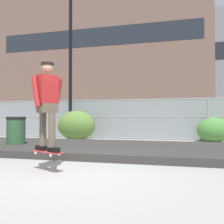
{
  "coord_description": "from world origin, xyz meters",
  "views": [
    {
      "loc": [
        2.0,
        -4.36,
        1.02
      ],
      "look_at": [
        -0.6,
        4.94,
        1.2
      ],
      "focal_mm": 43.79,
      "sensor_mm": 36.0,
      "label": 1
    }
  ],
  "objects_px": {
    "skateboard": "(47,152)",
    "trash_bin": "(16,133)",
    "parked_car_near": "(118,120)",
    "skater": "(47,100)",
    "shrub_left": "(77,125)",
    "parked_car_mid": "(209,120)",
    "street_lamp": "(70,47)",
    "shrub_center": "(214,130)"
  },
  "relations": [
    {
      "from": "shrub_center",
      "to": "trash_bin",
      "type": "xyz_separation_m",
      "value": [
        -6.09,
        -4.35,
        0.01
      ]
    },
    {
      "from": "street_lamp",
      "to": "shrub_left",
      "type": "distance_m",
      "value": 3.88
    },
    {
      "from": "skateboard",
      "to": "skater",
      "type": "xyz_separation_m",
      "value": [
        -0.0,
        0.0,
        0.98
      ]
    },
    {
      "from": "skater",
      "to": "shrub_left",
      "type": "relative_size",
      "value": 1.01
    },
    {
      "from": "skater",
      "to": "shrub_left",
      "type": "height_order",
      "value": "skater"
    },
    {
      "from": "skateboard",
      "to": "shrub_left",
      "type": "height_order",
      "value": "shrub_left"
    },
    {
      "from": "parked_car_near",
      "to": "trash_bin",
      "type": "xyz_separation_m",
      "value": [
        -0.94,
        -9.01,
        -0.32
      ]
    },
    {
      "from": "shrub_left",
      "to": "trash_bin",
      "type": "relative_size",
      "value": 1.64
    },
    {
      "from": "trash_bin",
      "to": "shrub_center",
      "type": "bearing_deg",
      "value": 35.52
    },
    {
      "from": "skateboard",
      "to": "parked_car_mid",
      "type": "height_order",
      "value": "parked_car_mid"
    },
    {
      "from": "parked_car_near",
      "to": "shrub_left",
      "type": "relative_size",
      "value": 2.7
    },
    {
      "from": "parked_car_near",
      "to": "street_lamp",
      "type": "bearing_deg",
      "value": -106.41
    },
    {
      "from": "shrub_left",
      "to": "trash_bin",
      "type": "height_order",
      "value": "shrub_left"
    },
    {
      "from": "shrub_left",
      "to": "shrub_center",
      "type": "distance_m",
      "value": 5.76
    },
    {
      "from": "parked_car_mid",
      "to": "shrub_left",
      "type": "bearing_deg",
      "value": -139.82
    },
    {
      "from": "street_lamp",
      "to": "parked_car_near",
      "type": "relative_size",
      "value": 1.56
    },
    {
      "from": "skater",
      "to": "parked_car_near",
      "type": "height_order",
      "value": "skater"
    },
    {
      "from": "street_lamp",
      "to": "parked_car_near",
      "type": "xyz_separation_m",
      "value": [
        1.26,
        4.28,
        -3.54
      ]
    },
    {
      "from": "trash_bin",
      "to": "parked_car_near",
      "type": "bearing_deg",
      "value": 84.06
    },
    {
      "from": "skateboard",
      "to": "trash_bin",
      "type": "xyz_separation_m",
      "value": [
        -2.53,
        2.64,
        0.16
      ]
    },
    {
      "from": "skateboard",
      "to": "trash_bin",
      "type": "relative_size",
      "value": 0.78
    },
    {
      "from": "skateboard",
      "to": "parked_car_near",
      "type": "bearing_deg",
      "value": 97.78
    },
    {
      "from": "skateboard",
      "to": "parked_car_near",
      "type": "distance_m",
      "value": 11.77
    },
    {
      "from": "shrub_left",
      "to": "shrub_center",
      "type": "xyz_separation_m",
      "value": [
        5.74,
        0.45,
        -0.14
      ]
    },
    {
      "from": "skateboard",
      "to": "shrub_left",
      "type": "bearing_deg",
      "value": 108.43
    },
    {
      "from": "parked_car_mid",
      "to": "shrub_left",
      "type": "height_order",
      "value": "parked_car_mid"
    },
    {
      "from": "shrub_center",
      "to": "shrub_left",
      "type": "bearing_deg",
      "value": -175.55
    },
    {
      "from": "skateboard",
      "to": "street_lamp",
      "type": "distance_m",
      "value": 8.86
    },
    {
      "from": "parked_car_near",
      "to": "parked_car_mid",
      "type": "relative_size",
      "value": 1.02
    },
    {
      "from": "skateboard",
      "to": "trash_bin",
      "type": "bearing_deg",
      "value": 133.81
    },
    {
      "from": "street_lamp",
      "to": "shrub_center",
      "type": "height_order",
      "value": "street_lamp"
    },
    {
      "from": "skateboard",
      "to": "shrub_center",
      "type": "bearing_deg",
      "value": 62.96
    },
    {
      "from": "skater",
      "to": "trash_bin",
      "type": "relative_size",
      "value": 1.66
    },
    {
      "from": "street_lamp",
      "to": "skateboard",
      "type": "bearing_deg",
      "value": -68.82
    },
    {
      "from": "skater",
      "to": "shrub_center",
      "type": "bearing_deg",
      "value": 62.96
    },
    {
      "from": "skater",
      "to": "parked_car_near",
      "type": "distance_m",
      "value": 11.77
    },
    {
      "from": "skateboard",
      "to": "parked_car_mid",
      "type": "relative_size",
      "value": 0.18
    },
    {
      "from": "street_lamp",
      "to": "parked_car_mid",
      "type": "xyz_separation_m",
      "value": [
        6.57,
        4.16,
        -3.54
      ]
    },
    {
      "from": "shrub_left",
      "to": "shrub_center",
      "type": "bearing_deg",
      "value": 4.45
    },
    {
      "from": "skateboard",
      "to": "shrub_center",
      "type": "relative_size",
      "value": 0.61
    },
    {
      "from": "trash_bin",
      "to": "skater",
      "type": "bearing_deg",
      "value": -46.19
    },
    {
      "from": "street_lamp",
      "to": "shrub_left",
      "type": "bearing_deg",
      "value": -50.74
    }
  ]
}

